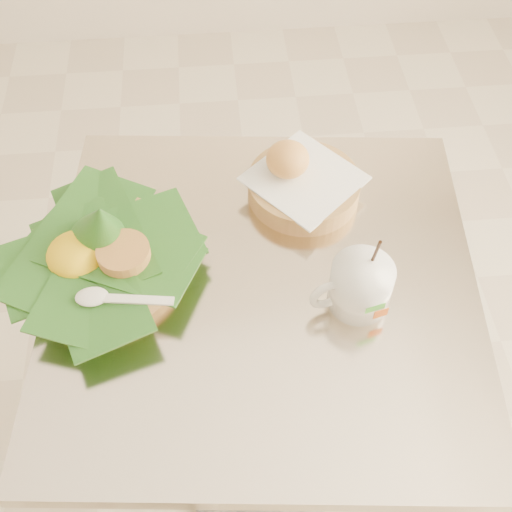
{
  "coord_description": "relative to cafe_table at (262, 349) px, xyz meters",
  "views": [
    {
      "loc": [
        0.12,
        -0.62,
        1.61
      ],
      "look_at": [
        0.17,
        -0.02,
        0.82
      ],
      "focal_mm": 45.0,
      "sensor_mm": 36.0,
      "label": 1
    }
  ],
  "objects": [
    {
      "name": "floor",
      "position": [
        -0.18,
        0.03,
        -0.53
      ],
      "size": [
        3.6,
        3.6,
        0.0
      ],
      "primitive_type": "plane",
      "color": "beige",
      "rests_on": "ground"
    },
    {
      "name": "cafe_table",
      "position": [
        0.0,
        0.0,
        0.0
      ],
      "size": [
        0.77,
        0.77,
        0.75
      ],
      "rotation": [
        0.0,
        0.0,
        -0.1
      ],
      "color": "gray",
      "rests_on": "floor"
    },
    {
      "name": "rice_basket",
      "position": [
        -0.26,
        0.06,
        0.26
      ],
      "size": [
        0.32,
        0.32,
        0.16
      ],
      "rotation": [
        0.0,
        0.0,
        0.17
      ],
      "color": "tan",
      "rests_on": "cafe_table"
    },
    {
      "name": "bread_basket",
      "position": [
        0.09,
        0.19,
        0.25
      ],
      "size": [
        0.24,
        0.24,
        0.1
      ],
      "rotation": [
        0.0,
        0.0,
        -0.06
      ],
      "color": "tan",
      "rests_on": "cafe_table"
    },
    {
      "name": "coffee_mug",
      "position": [
        0.14,
        -0.05,
        0.27
      ],
      "size": [
        0.13,
        0.1,
        0.17
      ],
      "rotation": [
        0.0,
        0.0,
        0.25
      ],
      "color": "white",
      "rests_on": "cafe_table"
    }
  ]
}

